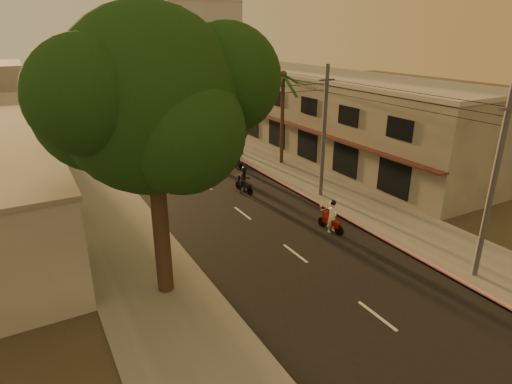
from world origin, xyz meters
TOP-DOWN VIEW (x-y plane):
  - ground at (0.00, 0.00)m, footprint 160.00×160.00m
  - road at (0.00, 20.00)m, footprint 10.00×140.00m
  - sidewalk_right at (7.50, 20.00)m, footprint 5.00×140.00m
  - sidewalk_left at (-7.50, 20.00)m, footprint 5.00×140.00m
  - curb_stripe at (5.10, 15.00)m, footprint 0.20×60.00m
  - shophouse_row at (13.95, 18.00)m, footprint 8.80×34.20m
  - distant_tower at (16.00, 56.00)m, footprint 12.10×12.10m
  - broadleaf_tree at (-6.61, 2.14)m, footprint 9.60×8.70m
  - palm_tree at (8.00, 16.00)m, footprint 5.00×5.00m
  - utility_poles at (6.20, 20.00)m, footprint 1.20×48.26m
  - filler_right at (14.00, 45.00)m, footprint 8.00×14.00m
  - scooter_red at (3.31, 3.18)m, footprint 0.83×2.00m
  - scooter_mid_a at (1.90, 11.30)m, footprint 1.11×2.01m
  - scooter_mid_b at (3.96, 16.50)m, footprint 1.08×1.81m
  - scooter_far_a at (2.20, 20.05)m, footprint 0.93×1.75m
  - scooter_far_b at (4.16, 26.25)m, footprint 1.50×1.95m
  - parked_car at (4.21, 26.52)m, footprint 1.45×3.82m

SIDE VIEW (x-z plane):
  - ground at x=0.00m, z-range 0.00..0.00m
  - road at x=0.00m, z-range 0.00..0.02m
  - sidewalk_right at x=7.50m, z-range 0.00..0.12m
  - sidewalk_left at x=-7.50m, z-range 0.00..0.12m
  - curb_stripe at x=5.10m, z-range 0.00..0.20m
  - parked_car at x=4.21m, z-range 0.00..1.24m
  - scooter_far_a at x=2.20m, z-range -0.08..1.64m
  - scooter_mid_b at x=3.96m, z-range -0.09..1.69m
  - scooter_red at x=3.31m, z-range -0.12..1.85m
  - scooter_far_b at x=4.16m, z-range -0.08..1.87m
  - scooter_mid_a at x=1.90m, z-range -0.09..1.89m
  - filler_right at x=14.00m, z-range 0.00..6.00m
  - shophouse_row at x=13.95m, z-range 0.00..7.30m
  - utility_poles at x=6.20m, z-range 2.04..11.04m
  - palm_tree at x=8.00m, z-range 3.05..11.25m
  - broadleaf_tree at x=-6.61m, z-range 2.43..14.53m
  - distant_tower at x=16.00m, z-range 0.00..28.00m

